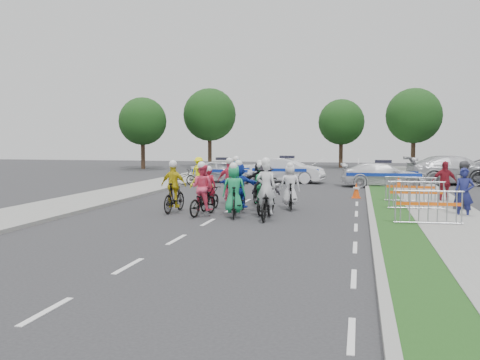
% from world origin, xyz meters
% --- Properties ---
extents(ground, '(90.00, 90.00, 0.00)m').
position_xyz_m(ground, '(0.00, 0.00, 0.00)').
color(ground, '#28282B').
rests_on(ground, ground).
extents(curb_right, '(0.20, 60.00, 0.12)m').
position_xyz_m(curb_right, '(5.10, 5.00, 0.06)').
color(curb_right, gray).
rests_on(curb_right, ground).
extents(grass_strip, '(1.20, 60.00, 0.11)m').
position_xyz_m(grass_strip, '(5.80, 5.00, 0.06)').
color(grass_strip, '#1D4516').
rests_on(grass_strip, ground).
extents(sidewalk_right, '(2.40, 60.00, 0.13)m').
position_xyz_m(sidewalk_right, '(7.60, 5.00, 0.07)').
color(sidewalk_right, gray).
rests_on(sidewalk_right, ground).
extents(sidewalk_left, '(3.00, 60.00, 0.13)m').
position_xyz_m(sidewalk_left, '(-6.50, 5.00, 0.07)').
color(sidewalk_left, gray).
rests_on(sidewalk_left, ground).
extents(rider_0, '(0.75, 2.02, 2.05)m').
position_xyz_m(rider_0, '(1.70, 1.05, 0.67)').
color(rider_0, black).
rests_on(rider_0, ground).
extents(rider_1, '(0.87, 1.84, 1.87)m').
position_xyz_m(rider_1, '(0.57, 1.24, 0.73)').
color(rider_1, black).
rests_on(rider_1, ground).
extents(rider_2, '(0.99, 1.93, 1.88)m').
position_xyz_m(rider_2, '(-0.62, 1.47, 0.70)').
color(rider_2, black).
rests_on(rider_2, ground).
extents(rider_3, '(0.98, 1.83, 1.90)m').
position_xyz_m(rider_3, '(-1.84, 1.98, 0.73)').
color(rider_3, black).
rests_on(rider_3, ground).
extents(rider_4, '(1.11, 1.90, 1.86)m').
position_xyz_m(rider_4, '(1.46, 2.30, 0.72)').
color(rider_4, black).
rests_on(rider_4, ground).
extents(rider_5, '(1.52, 1.82, 1.90)m').
position_xyz_m(rider_5, '(0.44, 2.55, 0.80)').
color(rider_5, black).
rests_on(rider_5, ground).
extents(rider_6, '(0.77, 1.68, 1.66)m').
position_xyz_m(rider_6, '(-0.78, 2.91, 0.55)').
color(rider_6, black).
rests_on(rider_6, ground).
extents(rider_7, '(0.83, 1.76, 1.78)m').
position_xyz_m(rider_7, '(2.15, 3.70, 0.70)').
color(rider_7, black).
rests_on(rider_7, ground).
extents(rider_8, '(0.86, 1.80, 1.77)m').
position_xyz_m(rider_8, '(0.97, 3.92, 0.66)').
color(rider_8, black).
rests_on(rider_8, ground).
extents(rider_9, '(1.02, 1.89, 1.91)m').
position_xyz_m(rider_9, '(-0.37, 4.49, 0.73)').
color(rider_9, black).
rests_on(rider_9, ground).
extents(rider_10, '(1.03, 1.77, 1.74)m').
position_xyz_m(rider_10, '(-1.54, 4.47, 0.68)').
color(rider_10, black).
rests_on(rider_10, ground).
extents(rider_11, '(1.47, 1.75, 1.79)m').
position_xyz_m(rider_11, '(0.65, 5.51, 0.76)').
color(rider_11, black).
rests_on(rider_11, ground).
extents(rider_12, '(0.99, 1.98, 1.93)m').
position_xyz_m(rider_12, '(-0.40, 5.86, 0.64)').
color(rider_12, black).
rests_on(rider_12, ground).
extents(police_car_0, '(4.19, 2.19, 1.36)m').
position_xyz_m(police_car_0, '(-3.45, 15.46, 0.68)').
color(police_car_0, silver).
rests_on(police_car_0, ground).
extents(police_car_1, '(4.66, 2.18, 1.48)m').
position_xyz_m(police_car_1, '(0.39, 16.08, 0.74)').
color(police_car_1, silver).
rests_on(police_car_1, ground).
extents(police_car_2, '(4.73, 2.26, 1.33)m').
position_xyz_m(police_car_2, '(5.96, 14.29, 0.67)').
color(police_car_2, silver).
rests_on(police_car_2, ground).
extents(civilian_sedan, '(6.09, 3.27, 1.68)m').
position_xyz_m(civilian_sedan, '(10.23, 16.76, 0.84)').
color(civilian_sedan, '#BABBBF').
rests_on(civilian_sedan, ground).
extents(spectator_0, '(0.70, 0.55, 1.70)m').
position_xyz_m(spectator_0, '(8.07, 2.59, 0.85)').
color(spectator_0, navy).
rests_on(spectator_0, ground).
extents(spectator_1, '(1.09, 0.98, 1.86)m').
position_xyz_m(spectator_1, '(8.36, 4.04, 0.93)').
color(spectator_1, '#555459').
rests_on(spectator_1, ground).
extents(spectator_2, '(1.06, 0.51, 1.75)m').
position_xyz_m(spectator_2, '(8.07, 6.83, 0.87)').
color(spectator_2, maroon).
rests_on(spectator_2, ground).
extents(marshal_hiviz, '(1.18, 0.96, 1.59)m').
position_xyz_m(marshal_hiviz, '(-4.50, 13.76, 0.79)').
color(marshal_hiviz, '#FCF50D').
rests_on(marshal_hiviz, ground).
extents(barrier_0, '(2.02, 0.61, 1.12)m').
position_xyz_m(barrier_0, '(6.70, 0.47, 0.56)').
color(barrier_0, '#A5A8AD').
rests_on(barrier_0, ground).
extents(barrier_1, '(2.04, 0.69, 1.12)m').
position_xyz_m(barrier_1, '(6.70, 3.96, 0.56)').
color(barrier_1, '#A5A8AD').
rests_on(barrier_1, ground).
extents(barrier_2, '(2.05, 0.75, 1.12)m').
position_xyz_m(barrier_2, '(6.70, 6.27, 0.56)').
color(barrier_2, '#A5A8AD').
rests_on(barrier_2, ground).
extents(cone_0, '(0.40, 0.40, 0.70)m').
position_xyz_m(cone_0, '(4.56, 8.21, 0.34)').
color(cone_0, '#F24C0C').
rests_on(cone_0, ground).
extents(cone_1, '(0.40, 0.40, 0.70)m').
position_xyz_m(cone_1, '(6.72, 13.26, 0.34)').
color(cone_1, '#F24C0C').
rests_on(cone_1, ground).
extents(parked_bike, '(1.84, 0.90, 0.93)m').
position_xyz_m(parked_bike, '(-5.26, 12.94, 0.46)').
color(parked_bike, black).
rests_on(parked_bike, ground).
extents(tree_0, '(4.20, 4.20, 6.30)m').
position_xyz_m(tree_0, '(-14.00, 28.00, 4.19)').
color(tree_0, '#382619').
rests_on(tree_0, ground).
extents(tree_1, '(4.55, 4.55, 6.82)m').
position_xyz_m(tree_1, '(9.00, 30.00, 4.54)').
color(tree_1, '#382619').
rests_on(tree_1, ground).
extents(tree_3, '(4.90, 4.90, 7.35)m').
position_xyz_m(tree_3, '(-9.00, 32.00, 4.89)').
color(tree_3, '#382619').
rests_on(tree_3, ground).
extents(tree_4, '(4.20, 4.20, 6.30)m').
position_xyz_m(tree_4, '(3.00, 34.00, 4.19)').
color(tree_4, '#382619').
rests_on(tree_4, ground).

